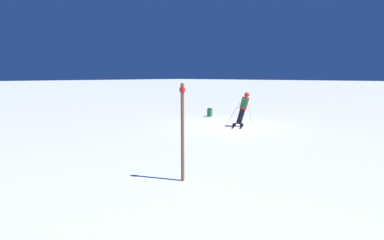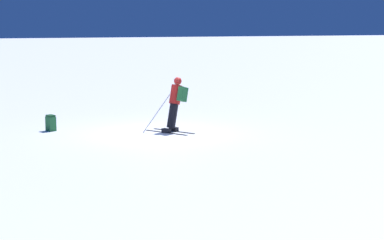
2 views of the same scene
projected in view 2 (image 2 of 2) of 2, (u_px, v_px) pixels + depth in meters
ground_plane at (158, 133)px, 19.45m from camera, size 300.00×300.00×0.00m
skier at (175, 102)px, 19.65m from camera, size 1.41×1.62×1.70m
spare_backpack at (51, 123)px, 19.82m from camera, size 0.29×0.35×0.50m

